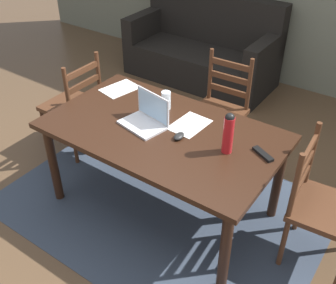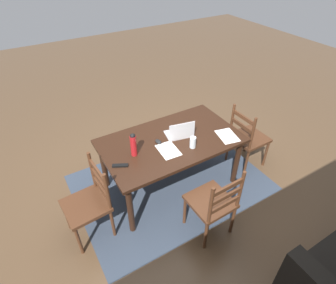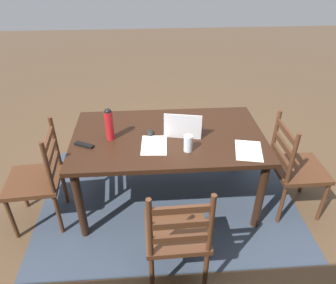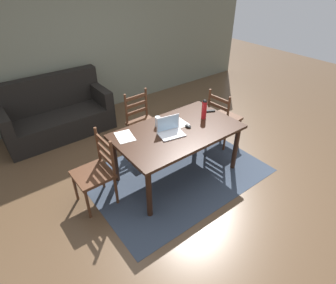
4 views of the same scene
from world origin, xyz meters
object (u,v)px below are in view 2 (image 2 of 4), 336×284
dining_table (171,145)px  tv_remote (120,165)px  chair_left_far (247,138)px  computer_mouse (158,142)px  chair_far_head (213,203)px  laptop (180,133)px  chair_right_far (89,203)px  drinking_glass (193,142)px  water_bottle (133,144)px

dining_table → tv_remote: size_ratio=9.86×
chair_left_far → computer_mouse: 1.34m
chair_left_far → chair_far_head: bearing=30.6°
dining_table → chair_far_head: 0.88m
computer_mouse → chair_left_far: bearing=166.0°
computer_mouse → laptop: bearing=171.1°
computer_mouse → chair_far_head: bearing=96.1°
chair_right_far → tv_remote: size_ratio=5.59×
chair_right_far → dining_table: bearing=-170.3°
dining_table → laptop: laptop is taller
computer_mouse → tv_remote: computer_mouse is taller
drinking_glass → chair_far_head: bearing=76.9°
computer_mouse → tv_remote: 0.57m
water_bottle → drinking_glass: (-0.64, 0.22, -0.08)m
laptop → tv_remote: 0.85m
chair_far_head → water_bottle: water_bottle is taller
drinking_glass → computer_mouse: 0.41m
chair_far_head → dining_table: bearing=-89.9°
drinking_glass → laptop: bearing=-87.1°
tv_remote → computer_mouse: bearing=132.3°
laptop → tv_remote: size_ratio=2.10×
chair_left_far → dining_table: bearing=-9.9°
chair_far_head → drinking_glass: 0.72m
chair_right_far → chair_far_head: bearing=149.4°
chair_far_head → tv_remote: bearing=-46.1°
laptop → drinking_glass: (-0.01, 0.25, 0.01)m
chair_left_far → tv_remote: 1.86m
chair_left_far → chair_right_far: 2.25m
dining_table → chair_far_head: bearing=90.1°
water_bottle → tv_remote: 0.27m
dining_table → drinking_glass: size_ratio=11.96×
dining_table → chair_left_far: 1.16m
dining_table → chair_right_far: 1.16m
chair_right_far → drinking_glass: chair_right_far is taller
chair_far_head → tv_remote: size_ratio=5.59×
dining_table → tv_remote: 0.73m
tv_remote → chair_left_far: bearing=114.8°
chair_left_far → chair_right_far: same height
chair_right_far → water_bottle: water_bottle is taller
chair_far_head → water_bottle: (0.50, -0.84, 0.43)m
chair_far_head → computer_mouse: size_ratio=9.50×
chair_far_head → water_bottle: bearing=-59.2°
tv_remote → laptop: bearing=125.6°
chair_right_far → laptop: (-1.26, -0.19, 0.34)m
drinking_glass → dining_table: bearing=-60.2°
chair_left_far → computer_mouse: chair_left_far is taller
dining_table → chair_right_far: (1.13, 0.19, -0.19)m
chair_left_far → tv_remote: (1.84, -0.07, 0.29)m
laptop → chair_right_far: bearing=8.8°
chair_far_head → computer_mouse: (0.16, -0.89, 0.30)m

